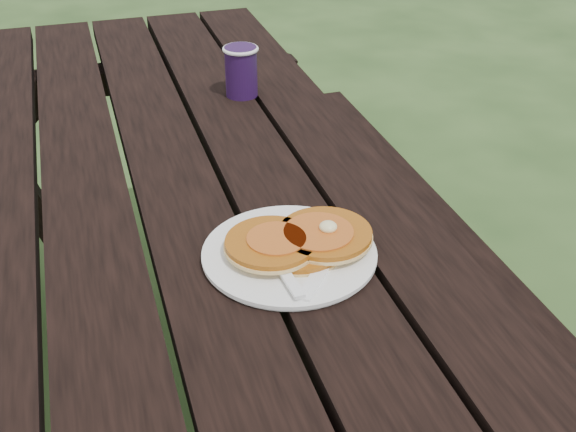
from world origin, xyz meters
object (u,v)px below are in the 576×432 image
object	(u,v)px
picnic_table	(185,325)
coffee_cup	(241,68)
plate	(289,254)
pancake_stack	(300,240)

from	to	relation	value
picnic_table	coffee_cup	xyz separation A→B (m)	(0.20, 0.26, 0.44)
plate	coffee_cup	bearing A→B (deg)	82.32
pancake_stack	coffee_cup	bearing A→B (deg)	83.87
picnic_table	plate	xyz separation A→B (m)	(0.12, -0.34, 0.39)
picnic_table	coffee_cup	size ratio (longest dim) A/B	16.81
plate	coffee_cup	distance (m)	0.62
plate	pancake_stack	bearing A→B (deg)	7.58
pancake_stack	picnic_table	bearing A→B (deg)	111.69
pancake_stack	plate	bearing A→B (deg)	-172.42
plate	coffee_cup	world-z (taller)	coffee_cup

